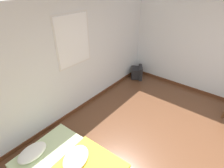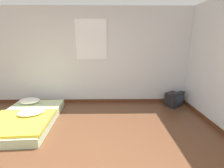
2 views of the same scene
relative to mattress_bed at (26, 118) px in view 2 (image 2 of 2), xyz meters
The scene contains 3 objects.
wall_back 2.06m from the mattress_bed, 45.07° to the left, with size 8.00×0.08×2.60m.
mattress_bed is the anchor object (origin of this frame).
crt_tv 3.71m from the mattress_bed, 13.78° to the left, with size 0.54×0.52×0.41m.
Camera 2 is at (0.64, -1.32, 1.69)m, focal length 24.00 mm.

